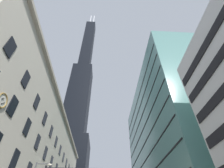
% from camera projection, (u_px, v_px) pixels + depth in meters
% --- Properties ---
extents(station_building, '(16.45, 63.06, 24.75)m').
position_uv_depth(station_building, '(16.00, 165.00, 34.74)').
color(station_building, beige).
rests_on(station_building, ground).
extents(dark_skyscraper, '(22.23, 22.23, 207.70)m').
position_uv_depth(dark_skyscraper, '(76.00, 114.00, 111.37)').
color(dark_skyscraper, black).
rests_on(dark_skyscraper, ground).
extents(glass_office_midrise, '(16.48, 46.96, 41.37)m').
position_uv_depth(glass_office_midrise, '(172.00, 144.00, 46.97)').
color(glass_office_midrise, slate).
rests_on(glass_office_midrise, ground).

